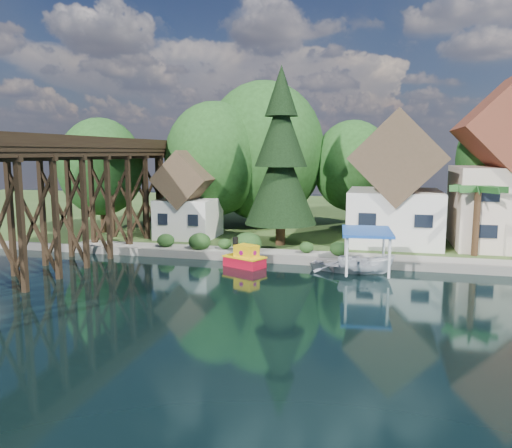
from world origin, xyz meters
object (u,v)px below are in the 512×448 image
(conifer, at_px, (281,160))
(palm_tree, at_px, (478,191))
(trestle_bridge, at_px, (78,191))
(house_center, at_px, (511,174))
(house_left, at_px, (395,189))
(boat_canopy, at_px, (366,255))
(shed, at_px, (188,201))
(tugboat, at_px, (245,258))
(boat_white_a, at_px, (342,264))

(conifer, distance_m, palm_tree, 15.15)
(trestle_bridge, height_order, house_center, house_center)
(house_left, bearing_deg, boat_canopy, -101.21)
(palm_tree, bearing_deg, shed, 173.84)
(tugboat, bearing_deg, boat_canopy, -0.94)
(palm_tree, xyz_separation_m, tugboat, (-16.28, -5.68, -4.71))
(conifer, relative_size, boat_white_a, 3.33)
(house_center, relative_size, shed, 1.77)
(shed, bearing_deg, trestle_bridge, -118.19)
(trestle_bridge, distance_m, house_left, 25.42)
(trestle_bridge, height_order, shed, trestle_bridge)
(palm_tree, xyz_separation_m, boat_white_a, (-9.41, -5.23, -4.90))
(shed, height_order, palm_tree, shed)
(palm_tree, bearing_deg, conifer, 176.94)
(house_center, distance_m, conifer, 18.57)
(house_left, relative_size, tugboat, 3.30)
(palm_tree, bearing_deg, trestle_bridge, -166.80)
(trestle_bridge, height_order, house_left, house_left)
(house_left, height_order, conifer, conifer)
(palm_tree, height_order, tugboat, palm_tree)
(house_left, height_order, boat_canopy, house_left)
(trestle_bridge, xyz_separation_m, boat_canopy, (21.04, 0.94, -4.06))
(boat_white_a, height_order, boat_canopy, boat_canopy)
(conifer, distance_m, boat_canopy, 11.60)
(boat_white_a, bearing_deg, palm_tree, -45.37)
(conifer, xyz_separation_m, palm_tree, (14.97, -0.80, -2.18))
(house_left, bearing_deg, tugboat, -136.99)
(trestle_bridge, xyz_separation_m, conifer, (13.85, 7.56, 2.18))
(conifer, bearing_deg, house_center, 11.73)
(house_center, relative_size, conifer, 0.95)
(shed, relative_size, boat_canopy, 1.59)
(conifer, distance_m, boat_white_a, 10.83)
(house_left, relative_size, boat_canopy, 2.23)
(palm_tree, bearing_deg, tugboat, -160.75)
(house_center, height_order, boat_canopy, house_center)
(conifer, xyz_separation_m, boat_canopy, (7.19, -6.62, -6.24))
(shed, bearing_deg, boat_white_a, -28.42)
(conifer, bearing_deg, house_left, 19.65)
(palm_tree, distance_m, boat_canopy, 10.53)
(trestle_bridge, height_order, conifer, conifer)
(house_center, height_order, shed, house_center)
(house_center, xyz_separation_m, tugboat, (-19.46, -10.25, -5.78))
(house_left, xyz_separation_m, tugboat, (-10.46, -9.75, -4.50))
(house_left, bearing_deg, house_center, 3.18)
(house_left, height_order, palm_tree, house_left)
(palm_tree, distance_m, boat_white_a, 11.83)
(trestle_bridge, relative_size, shed, 5.63)
(shed, xyz_separation_m, conifer, (8.85, -1.77, 3.70))
(tugboat, bearing_deg, house_left, 43.01)
(trestle_bridge, height_order, tugboat, trestle_bridge)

